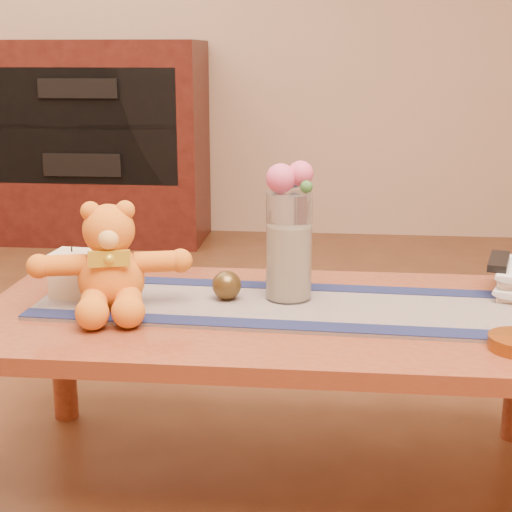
# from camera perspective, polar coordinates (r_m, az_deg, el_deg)

# --- Properties ---
(floor) EXTENTS (5.50, 5.50, 0.00)m
(floor) POSITION_cam_1_polar(r_m,az_deg,el_deg) (2.01, 1.48, -16.25)
(floor) COLOR #4F2A16
(floor) RESTS_ON ground
(coffee_table_top) EXTENTS (1.40, 0.70, 0.04)m
(coffee_table_top) POSITION_cam_1_polar(r_m,az_deg,el_deg) (1.82, 1.57, -4.60)
(coffee_table_top) COLOR maroon
(coffee_table_top) RESTS_ON floor
(table_leg_bl) EXTENTS (0.07, 0.07, 0.41)m
(table_leg_bl) POSITION_cam_1_polar(r_m,az_deg,el_deg) (2.30, -14.11, -6.82)
(table_leg_bl) COLOR maroon
(table_leg_bl) RESTS_ON floor
(persian_runner) EXTENTS (1.21, 0.40, 0.01)m
(persian_runner) POSITION_cam_1_polar(r_m,az_deg,el_deg) (1.83, 2.51, -3.73)
(persian_runner) COLOR #1A1843
(persian_runner) RESTS_ON coffee_table_top
(runner_border_near) EXTENTS (1.20, 0.11, 0.00)m
(runner_border_near) POSITION_cam_1_polar(r_m,az_deg,el_deg) (1.69, 2.03, -5.11)
(runner_border_near) COLOR #141A3D
(runner_border_near) RESTS_ON persian_runner
(runner_border_far) EXTENTS (1.20, 0.11, 0.00)m
(runner_border_far) POSITION_cam_1_polar(r_m,az_deg,el_deg) (1.97, 2.92, -2.26)
(runner_border_far) COLOR #141A3D
(runner_border_far) RESTS_ON persian_runner
(teddy_bear) EXTENTS (0.41, 0.37, 0.24)m
(teddy_bear) POSITION_cam_1_polar(r_m,az_deg,el_deg) (1.82, -10.73, -0.11)
(teddy_bear) COLOR orange
(teddy_bear) RESTS_ON persian_runner
(pillar_candle) EXTENTS (0.10, 0.10, 0.11)m
(pillar_candle) POSITION_cam_1_polar(r_m,az_deg,el_deg) (1.94, -13.37, -1.27)
(pillar_candle) COLOR beige
(pillar_candle) RESTS_ON persian_runner
(candle_wick) EXTENTS (0.00, 0.00, 0.01)m
(candle_wick) POSITION_cam_1_polar(r_m,az_deg,el_deg) (1.92, -13.48, 0.48)
(candle_wick) COLOR black
(candle_wick) RESTS_ON pillar_candle
(glass_vase) EXTENTS (0.11, 0.11, 0.26)m
(glass_vase) POSITION_cam_1_polar(r_m,az_deg,el_deg) (1.84, 2.45, 0.72)
(glass_vase) COLOR silver
(glass_vase) RESTS_ON persian_runner
(potpourri_fill) EXTENTS (0.09, 0.09, 0.18)m
(potpourri_fill) POSITION_cam_1_polar(r_m,az_deg,el_deg) (1.85, 2.44, -0.45)
(potpourri_fill) COLOR beige
(potpourri_fill) RESTS_ON glass_vase
(rose_left) EXTENTS (0.07, 0.07, 0.07)m
(rose_left) POSITION_cam_1_polar(r_m,az_deg,el_deg) (1.80, 1.85, 5.76)
(rose_left) COLOR #D14971
(rose_left) RESTS_ON glass_vase
(rose_right) EXTENTS (0.06, 0.06, 0.06)m
(rose_right) POSITION_cam_1_polar(r_m,az_deg,el_deg) (1.81, 3.31, 6.11)
(rose_right) COLOR #D14971
(rose_right) RESTS_ON glass_vase
(blue_flower_back) EXTENTS (0.04, 0.04, 0.04)m
(blue_flower_back) POSITION_cam_1_polar(r_m,az_deg,el_deg) (1.84, 2.88, 5.74)
(blue_flower_back) COLOR #47609A
(blue_flower_back) RESTS_ON glass_vase
(blue_flower_side) EXTENTS (0.04, 0.04, 0.04)m
(blue_flower_side) POSITION_cam_1_polar(r_m,az_deg,el_deg) (1.83, 1.60, 5.45)
(blue_flower_side) COLOR #47609A
(blue_flower_side) RESTS_ON glass_vase
(leaf_sprig) EXTENTS (0.03, 0.03, 0.03)m
(leaf_sprig) POSITION_cam_1_polar(r_m,az_deg,el_deg) (1.79, 3.75, 5.13)
(leaf_sprig) COLOR #33662D
(leaf_sprig) RESTS_ON glass_vase
(bronze_ball) EXTENTS (0.09, 0.09, 0.07)m
(bronze_ball) POSITION_cam_1_polar(r_m,az_deg,el_deg) (1.86, -2.18, -2.18)
(bronze_ball) COLOR #483518
(bronze_ball) RESTS_ON persian_runner
(book_bottom) EXTENTS (0.21, 0.25, 0.02)m
(book_bottom) POSITION_cam_1_polar(r_m,az_deg,el_deg) (2.03, 17.37, -2.34)
(book_bottom) COLOR beige
(book_bottom) RESTS_ON coffee_table_top
(book_lower) EXTENTS (0.23, 0.27, 0.02)m
(book_lower) POSITION_cam_1_polar(r_m,az_deg,el_deg) (2.02, 17.55, -1.87)
(book_lower) COLOR beige
(book_lower) RESTS_ON book_bottom
(book_upper) EXTENTS (0.20, 0.25, 0.02)m
(book_upper) POSITION_cam_1_polar(r_m,az_deg,el_deg) (2.03, 17.29, -1.27)
(book_upper) COLOR beige
(book_upper) RESTS_ON book_lower
(book_top) EXTENTS (0.22, 0.26, 0.02)m
(book_top) POSITION_cam_1_polar(r_m,az_deg,el_deg) (2.01, 17.60, -0.82)
(book_top) COLOR beige
(book_top) RESTS_ON book_upper
(tv_remote) EXTENTS (0.08, 0.17, 0.02)m
(tv_remote) POSITION_cam_1_polar(r_m,az_deg,el_deg) (2.00, 17.52, -0.38)
(tv_remote) COLOR black
(tv_remote) RESTS_ON book_top
(media_cabinet) EXTENTS (1.20, 0.50, 1.10)m
(media_cabinet) POSITION_cam_1_polar(r_m,az_deg,el_deg) (4.43, -11.74, 8.21)
(media_cabinet) COLOR black
(media_cabinet) RESTS_ON floor
(cabinet_cavity) EXTENTS (1.02, 0.03, 0.61)m
(cabinet_cavity) POSITION_cam_1_polar(r_m,az_deg,el_deg) (4.19, -12.78, 9.31)
(cabinet_cavity) COLOR black
(cabinet_cavity) RESTS_ON media_cabinet
(cabinet_shelf) EXTENTS (1.02, 0.20, 0.02)m
(cabinet_shelf) POSITION_cam_1_polar(r_m,az_deg,el_deg) (4.27, -12.42, 9.43)
(cabinet_shelf) COLOR black
(cabinet_shelf) RESTS_ON media_cabinet
(stereo_upper) EXTENTS (0.42, 0.28, 0.10)m
(stereo_upper) POSITION_cam_1_polar(r_m,az_deg,el_deg) (4.28, -12.48, 12.09)
(stereo_upper) COLOR black
(stereo_upper) RESTS_ON media_cabinet
(stereo_lower) EXTENTS (0.42, 0.28, 0.12)m
(stereo_lower) POSITION_cam_1_polar(r_m,az_deg,el_deg) (4.32, -12.19, 6.84)
(stereo_lower) COLOR black
(stereo_lower) RESTS_ON media_cabinet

